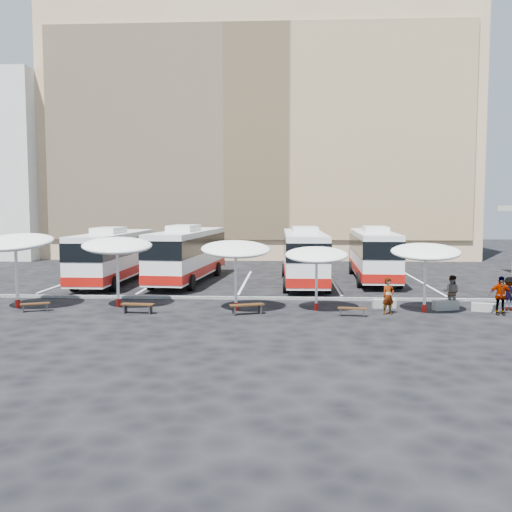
{
  "coord_description": "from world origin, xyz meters",
  "views": [
    {
      "loc": [
        2.79,
        -30.72,
        5.15
      ],
      "look_at": [
        1.0,
        3.0,
        2.2
      ],
      "focal_mm": 40.0,
      "sensor_mm": 36.0,
      "label": 1
    }
  ],
  "objects_px": {
    "wood_bench_1": "(138,306)",
    "sunshade_3": "(317,255)",
    "bus_1": "(188,253)",
    "bus_2": "(304,255)",
    "bus_0": "(114,254)",
    "sunshade_2": "(236,249)",
    "conc_bench_1": "(446,305)",
    "passenger_1": "(452,292)",
    "wood_bench_2": "(247,307)",
    "sunshade_0": "(15,243)",
    "conc_bench_2": "(483,307)",
    "sunshade_4": "(426,252)",
    "wood_bench_0": "(35,305)",
    "passenger_3": "(509,294)",
    "bus_3": "(373,252)",
    "conc_bench_0": "(384,304)",
    "passenger_0": "(388,296)",
    "passenger_2": "(500,296)",
    "sunshade_1": "(117,246)",
    "wood_bench_3": "(352,310)"
  },
  "relations": [
    {
      "from": "bus_2",
      "to": "wood_bench_2",
      "type": "height_order",
      "value": "bus_2"
    },
    {
      "from": "wood_bench_2",
      "to": "conc_bench_0",
      "type": "relative_size",
      "value": 1.44
    },
    {
      "from": "wood_bench_1",
      "to": "passenger_2",
      "type": "relative_size",
      "value": 0.87
    },
    {
      "from": "bus_0",
      "to": "passenger_2",
      "type": "height_order",
      "value": "bus_0"
    },
    {
      "from": "bus_0",
      "to": "passenger_2",
      "type": "distance_m",
      "value": 24.02
    },
    {
      "from": "bus_1",
      "to": "bus_2",
      "type": "height_order",
      "value": "bus_1"
    },
    {
      "from": "sunshade_1",
      "to": "wood_bench_1",
      "type": "distance_m",
      "value": 3.59
    },
    {
      "from": "wood_bench_0",
      "to": "passenger_2",
      "type": "height_order",
      "value": "passenger_2"
    },
    {
      "from": "wood_bench_2",
      "to": "passenger_1",
      "type": "height_order",
      "value": "passenger_1"
    },
    {
      "from": "wood_bench_1",
      "to": "wood_bench_3",
      "type": "bearing_deg",
      "value": -0.95
    },
    {
      "from": "bus_0",
      "to": "sunshade_3",
      "type": "bearing_deg",
      "value": -35.23
    },
    {
      "from": "sunshade_4",
      "to": "wood_bench_1",
      "type": "relative_size",
      "value": 2.33
    },
    {
      "from": "bus_3",
      "to": "sunshade_3",
      "type": "bearing_deg",
      "value": -108.48
    },
    {
      "from": "bus_3",
      "to": "conc_bench_0",
      "type": "bearing_deg",
      "value": -93.09
    },
    {
      "from": "passenger_3",
      "to": "sunshade_2",
      "type": "bearing_deg",
      "value": 15.29
    },
    {
      "from": "sunshade_0",
      "to": "wood_bench_1",
      "type": "distance_m",
      "value": 7.23
    },
    {
      "from": "sunshade_2",
      "to": "conc_bench_1",
      "type": "xyz_separation_m",
      "value": [
        10.42,
        0.74,
        -2.8
      ]
    },
    {
      "from": "wood_bench_0",
      "to": "wood_bench_3",
      "type": "height_order",
      "value": "wood_bench_0"
    },
    {
      "from": "sunshade_2",
      "to": "passenger_1",
      "type": "distance_m",
      "value": 11.07
    },
    {
      "from": "bus_0",
      "to": "sunshade_2",
      "type": "bearing_deg",
      "value": -46.25
    },
    {
      "from": "sunshade_0",
      "to": "conc_bench_2",
      "type": "height_order",
      "value": "sunshade_0"
    },
    {
      "from": "conc_bench_0",
      "to": "passenger_3",
      "type": "distance_m",
      "value": 6.1
    },
    {
      "from": "bus_3",
      "to": "sunshade_1",
      "type": "bearing_deg",
      "value": -139.54
    },
    {
      "from": "sunshade_3",
      "to": "conc_bench_0",
      "type": "bearing_deg",
      "value": 14.62
    },
    {
      "from": "sunshade_0",
      "to": "wood_bench_0",
      "type": "relative_size",
      "value": 2.93
    },
    {
      "from": "conc_bench_0",
      "to": "sunshade_2",
      "type": "bearing_deg",
      "value": -171.07
    },
    {
      "from": "sunshade_2",
      "to": "sunshade_4",
      "type": "distance_m",
      "value": 9.2
    },
    {
      "from": "bus_2",
      "to": "wood_bench_1",
      "type": "relative_size",
      "value": 7.55
    },
    {
      "from": "sunshade_2",
      "to": "sunshade_0",
      "type": "bearing_deg",
      "value": 179.21
    },
    {
      "from": "sunshade_4",
      "to": "wood_bench_2",
      "type": "bearing_deg",
      "value": -173.25
    },
    {
      "from": "passenger_1",
      "to": "passenger_2",
      "type": "height_order",
      "value": "passenger_2"
    },
    {
      "from": "wood_bench_1",
      "to": "sunshade_3",
      "type": "bearing_deg",
      "value": 8.42
    },
    {
      "from": "wood_bench_0",
      "to": "passenger_3",
      "type": "distance_m",
      "value": 23.4
    },
    {
      "from": "sunshade_0",
      "to": "conc_bench_2",
      "type": "xyz_separation_m",
      "value": [
        23.3,
        0.26,
        -3.12
      ]
    },
    {
      "from": "bus_1",
      "to": "passenger_0",
      "type": "relative_size",
      "value": 7.14
    },
    {
      "from": "sunshade_0",
      "to": "sunshade_4",
      "type": "distance_m",
      "value": 20.35
    },
    {
      "from": "sunshade_2",
      "to": "conc_bench_2",
      "type": "relative_size",
      "value": 3.68
    },
    {
      "from": "sunshade_1",
      "to": "sunshade_4",
      "type": "bearing_deg",
      "value": -2.64
    },
    {
      "from": "bus_0",
      "to": "passenger_2",
      "type": "bearing_deg",
      "value": -24.33
    },
    {
      "from": "sunshade_2",
      "to": "wood_bench_0",
      "type": "height_order",
      "value": "sunshade_2"
    },
    {
      "from": "bus_1",
      "to": "wood_bench_0",
      "type": "height_order",
      "value": "bus_1"
    },
    {
      "from": "wood_bench_2",
      "to": "passenger_2",
      "type": "bearing_deg",
      "value": 2.6
    },
    {
      "from": "wood_bench_0",
      "to": "conc_bench_0",
      "type": "bearing_deg",
      "value": 6.39
    },
    {
      "from": "bus_2",
      "to": "sunshade_1",
      "type": "height_order",
      "value": "bus_2"
    },
    {
      "from": "sunshade_2",
      "to": "wood_bench_0",
      "type": "xyz_separation_m",
      "value": [
        -9.82,
        -0.76,
        -2.72
      ]
    },
    {
      "from": "conc_bench_1",
      "to": "passenger_1",
      "type": "xyz_separation_m",
      "value": [
        0.38,
        0.3,
        0.61
      ]
    },
    {
      "from": "sunshade_1",
      "to": "passenger_3",
      "type": "height_order",
      "value": "sunshade_1"
    },
    {
      "from": "conc_bench_2",
      "to": "conc_bench_1",
      "type": "bearing_deg",
      "value": 169.35
    },
    {
      "from": "bus_0",
      "to": "wood_bench_2",
      "type": "height_order",
      "value": "bus_0"
    },
    {
      "from": "bus_1",
      "to": "bus_0",
      "type": "bearing_deg",
      "value": -164.68
    }
  ]
}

